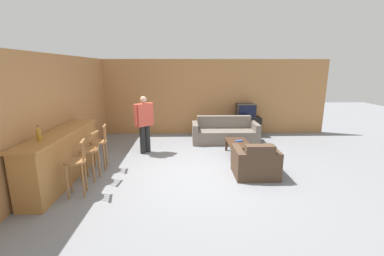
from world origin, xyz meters
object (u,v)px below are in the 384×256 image
Objects in this scene: armchair_near at (256,163)px; person_by_window at (144,122)px; bar_chair_mid at (90,154)px; coffee_table at (238,144)px; tv_unit at (245,126)px; tv at (246,111)px; book_on_table at (239,141)px; couch_far at (225,133)px; bottle at (39,134)px; bar_chair_far at (99,145)px; bar_chair_near at (76,166)px.

person_by_window is at bearing 148.04° from armchair_near.
person_by_window reaches higher than bar_chair_mid.
coffee_table is 0.65× the size of person_by_window.
tv reaches higher than tv_unit.
armchair_near reaches higher than coffee_table.
coffee_table is 4.17× the size of book_on_table.
bottle is (-3.81, -3.47, 0.89)m from couch_far.
bottle is (-0.58, -0.68, 0.61)m from bar_chair_mid.
tv is (4.06, 3.02, 0.30)m from bar_chair_far.
tv_unit is (4.06, 3.02, -0.25)m from bar_chair_far.
person_by_window reaches higher than armchair_near.
tv is (0.00, -0.00, 0.55)m from tv_unit.
bar_chair_far is at bearing 172.08° from armchair_near.
bar_chair_near is 3.79× the size of bottle.
bar_chair_mid reaches higher than armchair_near.
coffee_table is (-0.12, 1.31, 0.03)m from armchair_near.
bottle reaches higher than tv_unit.
tv is 6.34m from bottle.
bar_chair_mid is 4.26× the size of book_on_table.
person_by_window reaches higher than book_on_table.
bar_chair_near is at bearing -90.01° from bar_chair_far.
bottle is at bearing -120.69° from person_by_window.
book_on_table is at bearing 28.78° from bottle.
tv is (4.06, 3.62, 0.30)m from bar_chair_mid.
person_by_window is (-2.51, 0.33, 0.56)m from coffee_table.
bar_chair_mid is at bearing -157.17° from coffee_table.
person_by_window is (0.87, 1.75, 0.31)m from bar_chair_mid.
tv reaches higher than armchair_near.
bar_chair_near reaches higher than coffee_table.
bar_chair_near is 5.91m from tv_unit.
armchair_near is 3.74× the size of book_on_table.
bar_chair_mid is at bearing -138.32° from tv.
bottle is at bearing -178.45° from bar_chair_near.
bar_chair_mid reaches higher than tv_unit.
bar_chair_mid is 1.98m from person_by_window.
book_on_table is (0.20, -1.27, 0.10)m from couch_far.
coffee_table is at bearing 13.70° from bar_chair_far.
bar_chair_near is at bearing -133.46° from tv_unit.
coffee_table is at bearing -115.70° from book_on_table.
coffee_table is 3.71× the size of bottle.
bar_chair_far is 1.69× the size of tv.
bar_chair_mid is at bearing -90.00° from bar_chair_far.
coffee_table is at bearing -7.50° from person_by_window.
bar_chair_far reaches higher than couch_far.
bar_chair_near is 0.84m from bottle.
bottle is at bearing -151.22° from book_on_table.
bar_chair_far is 1.14× the size of armchair_near.
tv_unit is at bearing 72.72° from coffee_table.
armchair_near is at bearing 1.85° from bar_chair_mid.
couch_far reaches higher than coffee_table.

